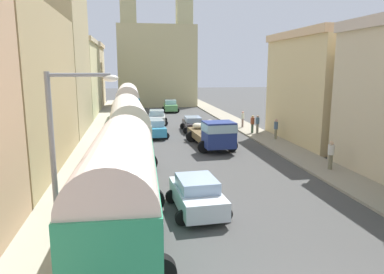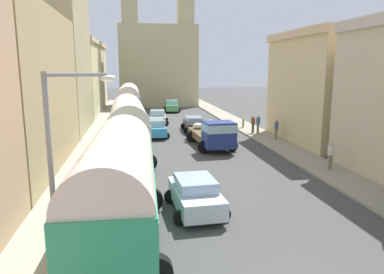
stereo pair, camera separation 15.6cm
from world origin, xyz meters
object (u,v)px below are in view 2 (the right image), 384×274
Objects in this scene: parked_bus_0 at (118,183)px; parked_bus_1 at (128,126)px; car_3 at (156,128)px; pedestrian_1 at (276,128)px; cargo_truck_0 at (213,133)px; car_1 at (172,106)px; pedestrian_3 at (331,154)px; pedestrian_4 at (258,124)px; car_0 at (193,124)px; pedestrian_0 at (243,119)px; car_4 at (158,117)px; parked_bus_2 at (129,101)px; streetlamp_near at (61,153)px; pedestrian_2 at (253,124)px; car_2 at (195,194)px.

parked_bus_0 is 0.98× the size of parked_bus_1.
car_3 is 10.47m from pedestrian_1.
cargo_truck_0 reaches higher than car_1.
car_1 is 31.78m from pedestrian_3.
cargo_truck_0 is at bearing -137.08° from pedestrian_4.
pedestrian_0 is (5.25, 0.70, 0.30)m from car_0.
car_4 is at bearing 153.46° from pedestrian_0.
car_4 is at bearing -43.69° from parked_bus_2.
pedestrian_3 is at bearing -92.39° from pedestrian_1.
pedestrian_3 is (6.19, -31.17, 0.22)m from car_1.
streetlamp_near is (-13.59, -8.56, 2.62)m from pedestrian_3.
car_3 is at bearing 161.63° from pedestrian_1.
pedestrian_3 is 1.02× the size of pedestrian_4.
streetlamp_near is at bearing -147.77° from pedestrian_3.
car_3 is 2.07× the size of pedestrian_1.
car_0 is at bearing 91.59° from cargo_truck_0.
car_3 reaches higher than car_0.
parked_bus_0 reaches higher than car_3.
cargo_truck_0 is 6.27m from pedestrian_1.
pedestrian_1 is 3.28m from pedestrian_2.
car_2 is 17.34m from car_3.
car_2 is 0.67× the size of streetlamp_near.
pedestrian_1 is at bearing 52.89° from parked_bus_0.
pedestrian_4 is at bearing -41.79° from car_4.
parked_bus_0 is 30.05m from parked_bus_2.
car_1 is 19.89m from pedestrian_4.
car_2 is (-2.76, -35.88, -0.06)m from car_1.
streetlamp_near is (-7.84, -23.64, 2.94)m from car_0.
pedestrian_0 is 3.58m from pedestrian_4.
car_4 is at bearing 137.76° from pedestrian_2.
pedestrian_0 is 0.96× the size of pedestrian_3.
pedestrian_2 is (5.58, -18.73, 0.19)m from car_1.
car_2 is at bearing 39.72° from streetlamp_near.
parked_bus_2 is at bearing 90.43° from parked_bus_1.
car_4 is 2.24× the size of pedestrian_4.
parked_bus_2 is 5.33× the size of pedestrian_4.
car_0 is at bearing 152.91° from pedestrian_2.
pedestrian_3 reaches higher than car_1.
pedestrian_4 is at bearing -2.51° from car_3.
pedestrian_1 reaches higher than car_1.
pedestrian_1 reaches higher than car_4.
pedestrian_2 is (11.23, 7.54, -1.27)m from parked_bus_1.
pedestrian_4 is (8.69, -7.77, 0.26)m from car_4.
pedestrian_1 is at bearing -72.31° from pedestrian_2.
parked_bus_1 is 13.79m from pedestrian_4.
pedestrian_0 is 15.78m from pedestrian_3.
car_1 is 1.10× the size of car_2.
car_0 is 1.12× the size of car_3.
parked_bus_0 is at bearing -120.32° from pedestrian_2.
cargo_truck_0 is at bearing -88.42° from car_1.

